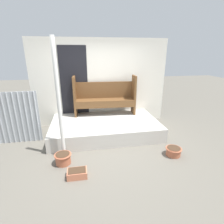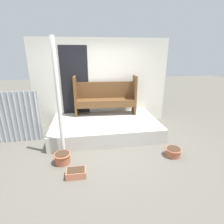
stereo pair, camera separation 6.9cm
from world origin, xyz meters
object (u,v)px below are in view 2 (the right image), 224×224
at_px(flower_pot_left, 63,158).
at_px(flower_pot_middle, 173,152).
at_px(support_post, 59,102).
at_px(planter_box_rect, 76,173).
at_px(bench, 105,96).

distance_m(flower_pot_left, flower_pot_middle, 2.41).
height_order(support_post, flower_pot_middle, support_post).
height_order(flower_pot_left, planter_box_rect, flower_pot_left).
bearing_deg(bench, flower_pot_left, -118.26).
bearing_deg(flower_pot_middle, planter_box_rect, -170.51).
xyz_separation_m(support_post, flower_pot_middle, (2.42, -0.40, -1.14)).
distance_m(flower_pot_middle, planter_box_rect, 2.15).
relative_size(support_post, flower_pot_left, 7.09).
bearing_deg(flower_pot_left, planter_box_rect, -58.21).
relative_size(bench, flower_pot_left, 5.25).
xyz_separation_m(bench, flower_pot_middle, (1.27, -1.97, -0.85)).
distance_m(support_post, flower_pot_left, 1.16).
xyz_separation_m(bench, flower_pot_left, (-1.14, -1.86, -0.83)).
height_order(support_post, flower_pot_left, support_post).
bearing_deg(flower_pot_middle, flower_pot_left, 177.30).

